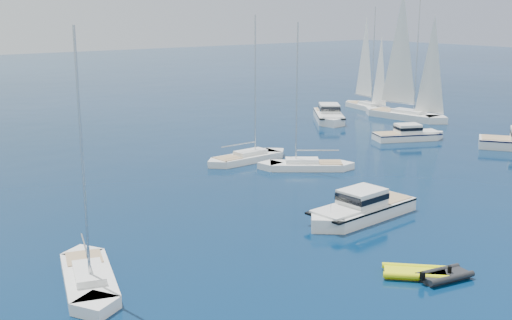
% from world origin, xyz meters
% --- Properties ---
extents(ground, '(400.00, 400.00, 0.00)m').
position_xyz_m(ground, '(0.00, 0.00, 0.00)').
color(ground, navy).
rests_on(ground, ground).
extents(motor_cruiser_centre, '(10.72, 4.01, 2.76)m').
position_xyz_m(motor_cruiser_centre, '(1.40, 12.12, 0.00)').
color(motor_cruiser_centre, silver).
rests_on(motor_cruiser_centre, ground).
extents(motor_cruiser_far_r, '(9.39, 6.31, 2.38)m').
position_xyz_m(motor_cruiser_far_r, '(26.70, 28.70, 0.00)').
color(motor_cruiser_far_r, white).
rests_on(motor_cruiser_far_r, ground).
extents(motor_cruiser_distant, '(9.56, 11.09, 2.96)m').
position_xyz_m(motor_cruiser_distant, '(27.96, 43.54, 0.00)').
color(motor_cruiser_distant, white).
rests_on(motor_cruiser_distant, ground).
extents(sailboat_fore, '(5.37, 10.32, 14.70)m').
position_xyz_m(sailboat_fore, '(-18.95, 13.09, 0.00)').
color(sailboat_fore, white).
rests_on(sailboat_fore, ground).
extents(sailboat_mid_r, '(9.26, 7.87, 14.27)m').
position_xyz_m(sailboat_mid_r, '(7.91, 25.46, 0.00)').
color(sailboat_mid_r, white).
rests_on(sailboat_mid_r, ground).
extents(sailboat_centre, '(10.22, 3.02, 14.89)m').
position_xyz_m(sailboat_centre, '(5.35, 31.41, 0.00)').
color(sailboat_centre, silver).
rests_on(sailboat_centre, ground).
extents(sailboat_sails_r, '(5.39, 14.04, 20.11)m').
position_xyz_m(sailboat_sails_r, '(37.71, 38.63, 0.00)').
color(sailboat_sails_r, white).
rests_on(sailboat_sails_r, ground).
extents(sailboat_sails_far, '(4.74, 11.03, 15.73)m').
position_xyz_m(sailboat_sails_far, '(39.81, 47.77, 0.00)').
color(sailboat_sails_far, white).
rests_on(sailboat_sails_far, ground).
extents(tender_yellow, '(4.16, 4.17, 0.95)m').
position_xyz_m(tender_yellow, '(-3.60, 2.93, 0.00)').
color(tender_yellow, '#E2EC0D').
rests_on(tender_yellow, ground).
extents(tender_grey_near, '(3.52, 2.38, 0.95)m').
position_xyz_m(tender_grey_near, '(-2.56, 1.65, 0.00)').
color(tender_grey_near, black).
rests_on(tender_grey_near, ground).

